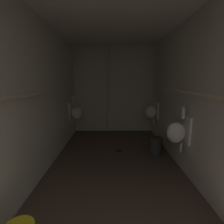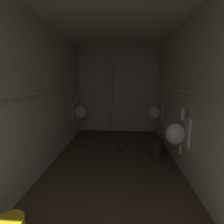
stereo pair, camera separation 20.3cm
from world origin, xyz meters
TOP-DOWN VIEW (x-y plane):
  - floor at (0.00, 2.23)m, footprint 2.41×4.58m
  - wall_left at (-1.17, 2.23)m, footprint 0.06×4.58m
  - wall_right at (1.17, 2.23)m, footprint 0.06×4.58m
  - wall_back at (0.00, 4.49)m, footprint 2.41×0.06m
  - ceiling at (0.00, 2.23)m, footprint 2.41×4.58m
  - urinal_left_mid at (-1.00, 3.89)m, footprint 0.32×0.30m
  - urinal_right_mid at (1.00, 2.24)m, footprint 0.32×0.30m
  - urinal_right_far at (1.00, 3.93)m, footprint 0.32×0.30m
  - supply_pipe_left at (-1.08, 2.21)m, footprint 0.06×3.83m
  - supply_pipe_right at (1.08, 2.25)m, footprint 0.06×3.83m
  - standpipe_back_wall at (-0.17, 4.38)m, footprint 0.08×0.08m
  - floor_drain at (0.10, 3.04)m, footprint 0.14×0.14m
  - waste_bin at (0.85, 2.88)m, footprint 0.25×0.25m

SIDE VIEW (x-z plane):
  - floor at x=0.00m, z-range -0.08..0.00m
  - floor_drain at x=0.10m, z-range 0.00..0.01m
  - waste_bin at x=0.85m, z-range 0.00..0.36m
  - urinal_left_mid at x=-1.00m, z-range 0.31..1.06m
  - urinal_right_mid at x=1.00m, z-range 0.31..1.06m
  - urinal_right_far at x=1.00m, z-range 0.31..1.06m
  - wall_left at x=-1.17m, z-range 0.00..2.46m
  - wall_right at x=1.17m, z-range 0.00..2.46m
  - wall_back at x=0.00m, z-range 0.00..2.46m
  - standpipe_back_wall at x=-0.17m, z-range 0.02..2.44m
  - supply_pipe_right at x=1.08m, z-range 1.28..1.35m
  - supply_pipe_left at x=-1.08m, z-range 1.28..1.35m
  - ceiling at x=0.00m, z-range 2.46..2.52m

